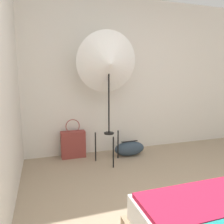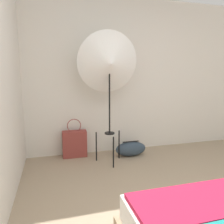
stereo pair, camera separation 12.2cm
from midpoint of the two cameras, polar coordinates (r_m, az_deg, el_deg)
The scene contains 5 objects.
wall_back at distance 3.79m, azimuth -0.29°, elevation 9.19°, with size 8.00×0.05×2.60m.
wall_side_left at distance 2.21m, azimuth -28.66°, elevation 7.78°, with size 0.05×8.00×2.60m.
photo_umbrella at distance 3.21m, azimuth -1.97°, elevation 12.53°, with size 0.91×0.41×1.97m.
tote_bag at distance 3.65m, azimuth -11.06°, elevation -8.20°, with size 0.39×0.16×0.63m.
duffel_bag at distance 3.70m, azimuth 3.62°, elevation -9.50°, with size 0.52×0.24×0.25m.
Camera 1 is at (-1.21, -1.16, 1.32)m, focal length 35.00 mm.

